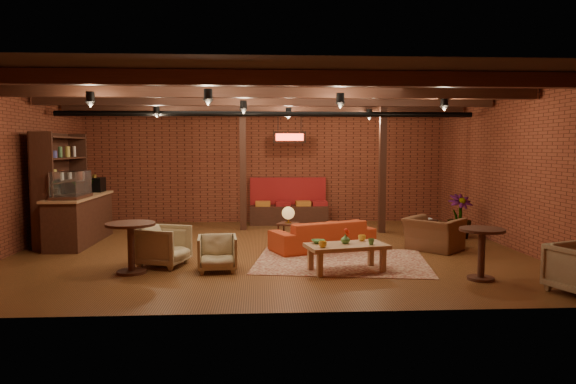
{
  "coord_description": "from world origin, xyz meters",
  "views": [
    {
      "loc": [
        -0.19,
        -10.31,
        2.09
      ],
      "look_at": [
        0.4,
        0.2,
        1.17
      ],
      "focal_mm": 32.0,
      "sensor_mm": 36.0,
      "label": 1
    }
  ],
  "objects": [
    {
      "name": "ceiling",
      "position": [
        0.0,
        0.0,
        3.2
      ],
      "size": [
        10.0,
        8.0,
        0.02
      ],
      "primitive_type": "cube",
      "color": "black",
      "rests_on": "wall_back"
    },
    {
      "name": "ceiling_beams",
      "position": [
        0.0,
        0.0,
        3.08
      ],
      "size": [
        9.8,
        6.4,
        0.22
      ],
      "primitive_type": null,
      "color": "black",
      "rests_on": "ceiling"
    },
    {
      "name": "floor",
      "position": [
        0.0,
        0.0,
        0.0
      ],
      "size": [
        10.0,
        10.0,
        0.0
      ],
      "primitive_type": "plane",
      "color": "#38210E",
      "rests_on": "ground"
    },
    {
      "name": "shelving_hutch",
      "position": [
        -4.5,
        1.1,
        1.2
      ],
      "size": [
        0.52,
        2.0,
        2.4
      ],
      "primitive_type": null,
      "color": "black",
      "rests_on": "ground"
    },
    {
      "name": "wall_front",
      "position": [
        0.0,
        -4.0,
        1.6
      ],
      "size": [
        10.0,
        0.02,
        3.2
      ],
      "primitive_type": "cube",
      "color": "brown",
      "rests_on": "ground"
    },
    {
      "name": "plant_counter",
      "position": [
        -4.0,
        1.2,
        1.22
      ],
      "size": [
        0.35,
        0.39,
        0.3
      ],
      "primitive_type": "imported",
      "color": "#337F33",
      "rests_on": "service_counter"
    },
    {
      "name": "rug",
      "position": [
        1.3,
        -1.12,
        0.01
      ],
      "size": [
        3.42,
        2.81,
        0.01
      ],
      "primitive_type": "cube",
      "rotation": [
        0.0,
        0.0,
        -0.16
      ],
      "color": "maroon",
      "rests_on": "floor"
    },
    {
      "name": "side_table_book",
      "position": [
        3.49,
        0.86,
        0.45
      ],
      "size": [
        0.54,
        0.54,
        0.51
      ],
      "rotation": [
        0.0,
        0.0,
        0.27
      ],
      "color": "black",
      "rests_on": "floor"
    },
    {
      "name": "side_table_lamp",
      "position": [
        0.41,
        0.37,
        0.64
      ],
      "size": [
        0.53,
        0.53,
        0.84
      ],
      "rotation": [
        0.0,
        0.0,
        -0.41
      ],
      "color": "black",
      "rests_on": "floor"
    },
    {
      "name": "round_table_right",
      "position": [
        3.3,
        -2.54,
        0.55
      ],
      "size": [
        0.7,
        0.7,
        0.82
      ],
      "color": "black",
      "rests_on": "floor"
    },
    {
      "name": "armchair_a",
      "position": [
        -1.88,
        -1.29,
        0.39
      ],
      "size": [
        0.91,
        0.94,
        0.78
      ],
      "primitive_type": "imported",
      "rotation": [
        0.0,
        0.0,
        1.25
      ],
      "color": "#C2B996",
      "rests_on": "floor"
    },
    {
      "name": "coffee_table",
      "position": [
        1.25,
        -1.87,
        0.41
      ],
      "size": [
        1.46,
        0.95,
        0.71
      ],
      "rotation": [
        0.0,
        0.0,
        0.22
      ],
      "color": "#A2764C",
      "rests_on": "floor"
    },
    {
      "name": "round_table_left",
      "position": [
        -2.32,
        -1.8,
        0.57
      ],
      "size": [
        0.81,
        0.81,
        0.85
      ],
      "color": "black",
      "rests_on": "floor"
    },
    {
      "name": "post_left",
      "position": [
        -0.6,
        2.6,
        1.6
      ],
      "size": [
        0.16,
        0.16,
        3.2
      ],
      "primitive_type": "cube",
      "color": "black",
      "rests_on": "ground"
    },
    {
      "name": "armchair_right",
      "position": [
        3.34,
        -0.21,
        0.44
      ],
      "size": [
        1.19,
        1.19,
        0.89
      ],
      "primitive_type": "imported",
      "rotation": [
        0.0,
        0.0,
        2.35
      ],
      "color": "brown",
      "rests_on": "floor"
    },
    {
      "name": "wall_back",
      "position": [
        0.0,
        4.0,
        1.6
      ],
      "size": [
        10.0,
        0.02,
        3.2
      ],
      "primitive_type": "cube",
      "color": "brown",
      "rests_on": "ground"
    },
    {
      "name": "ceiling_spotlights",
      "position": [
        0.0,
        0.0,
        2.86
      ],
      "size": [
        6.4,
        4.4,
        0.28
      ],
      "primitive_type": null,
      "color": "black",
      "rests_on": "ceiling"
    },
    {
      "name": "banquette",
      "position": [
        0.6,
        3.55,
        0.5
      ],
      "size": [
        2.1,
        0.7,
        1.0
      ],
      "primitive_type": null,
      "color": "maroon",
      "rests_on": "ground"
    },
    {
      "name": "post_right",
      "position": [
        2.8,
        2.0,
        1.6
      ],
      "size": [
        0.16,
        0.16,
        3.2
      ],
      "primitive_type": "cube",
      "color": "black",
      "rests_on": "ground"
    },
    {
      "name": "service_sign",
      "position": [
        0.6,
        3.1,
        2.35
      ],
      "size": [
        0.86,
        0.06,
        0.3
      ],
      "primitive_type": "cube",
      "color": "#FF3319",
      "rests_on": "ceiling"
    },
    {
      "name": "plant_tall",
      "position": [
        4.4,
        1.13,
        1.51
      ],
      "size": [
        1.91,
        1.91,
        3.03
      ],
      "primitive_type": "imported",
      "rotation": [
        0.0,
        0.0,
        0.14
      ],
      "color": "#4C7F4C",
      "rests_on": "floor"
    },
    {
      "name": "armchair_b",
      "position": [
        -0.91,
        -1.71,
        0.33
      ],
      "size": [
        0.7,
        0.66,
        0.66
      ],
      "primitive_type": "imported",
      "rotation": [
        0.0,
        0.0,
        0.09
      ],
      "color": "#C2B996",
      "rests_on": "floor"
    },
    {
      "name": "service_counter",
      "position": [
        -4.1,
        1.0,
        0.8
      ],
      "size": [
        0.8,
        2.5,
        1.6
      ],
      "primitive_type": null,
      "color": "black",
      "rests_on": "ground"
    },
    {
      "name": "wall_left",
      "position": [
        -5.0,
        0.0,
        1.6
      ],
      "size": [
        0.02,
        8.0,
        3.2
      ],
      "primitive_type": "cube",
      "color": "brown",
      "rests_on": "ground"
    },
    {
      "name": "ceiling_pipe",
      "position": [
        0.0,
        1.6,
        2.85
      ],
      "size": [
        9.6,
        0.12,
        0.12
      ],
      "primitive_type": "cylinder",
      "rotation": [
        0.0,
        1.57,
        0.0
      ],
      "color": "black",
      "rests_on": "ceiling"
    },
    {
      "name": "sofa",
      "position": [
        1.09,
        -0.05,
        0.31
      ],
      "size": [
        2.24,
        1.54,
        0.61
      ],
      "primitive_type": "imported",
      "rotation": [
        0.0,
        0.0,
        3.52
      ],
      "color": "#A43316",
      "rests_on": "floor"
    },
    {
      "name": "wall_right",
      "position": [
        5.0,
        0.0,
        1.6
      ],
      "size": [
        0.02,
        8.0,
        3.2
      ],
      "primitive_type": "cube",
      "color": "brown",
      "rests_on": "ground"
    }
  ]
}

